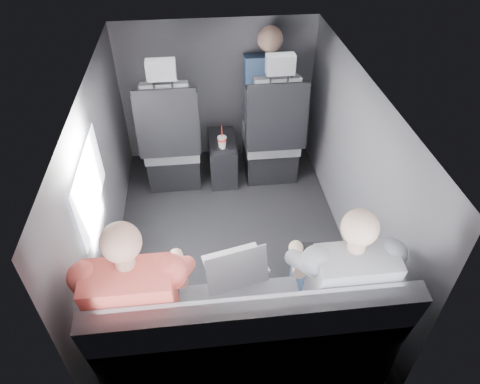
{
  "coord_description": "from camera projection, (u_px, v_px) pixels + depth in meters",
  "views": [
    {
      "loc": [
        -0.2,
        -2.4,
        2.51
      ],
      "look_at": [
        0.06,
        -0.05,
        0.55
      ],
      "focal_mm": 32.0,
      "sensor_mm": 36.0,
      "label": 1
    }
  ],
  "objects": [
    {
      "name": "laptop_black",
      "position": [
        330.0,
        259.0,
        2.48
      ],
      "size": [
        0.35,
        0.33,
        0.23
      ],
      "color": "black",
      "rests_on": "passenger_rear_right"
    },
    {
      "name": "panel_left",
      "position": [
        101.0,
        183.0,
        2.95
      ],
      "size": [
        0.02,
        2.6,
        1.35
      ],
      "primitive_type": "cube",
      "color": "#56565B",
      "rests_on": "floor"
    },
    {
      "name": "front_seat_right",
      "position": [
        272.0,
        140.0,
        3.89
      ],
      "size": [
        0.52,
        0.58,
        1.26
      ],
      "color": "black",
      "rests_on": "floor"
    },
    {
      "name": "passenger_front_right",
      "position": [
        268.0,
        90.0,
        3.85
      ],
      "size": [
        0.43,
        0.43,
        0.9
      ],
      "color": "navy",
      "rests_on": "front_seat_right"
    },
    {
      "name": "passenger_rear_left",
      "position": [
        140.0,
        297.0,
        2.26
      ],
      "size": [
        0.52,
        0.64,
        1.26
      ],
      "color": "#2E2D32",
      "rests_on": "rear_bench"
    },
    {
      "name": "laptop_silver",
      "position": [
        236.0,
        266.0,
        2.43
      ],
      "size": [
        0.39,
        0.38,
        0.25
      ],
      "color": "#B6B6BB",
      "rests_on": "rear_bench"
    },
    {
      "name": "seatbelt",
      "position": [
        277.0,
        109.0,
        3.5
      ],
      "size": [
        0.35,
        0.11,
        0.59
      ],
      "primitive_type": "cube",
      "rotation": [
        -0.14,
        0.49,
        0.0
      ],
      "color": "black",
      "rests_on": "front_seat_right"
    },
    {
      "name": "passenger_rear_right",
      "position": [
        338.0,
        280.0,
        2.36
      ],
      "size": [
        0.5,
        0.62,
        1.23
      ],
      "color": "navy",
      "rests_on": "rear_bench"
    },
    {
      "name": "side_window",
      "position": [
        90.0,
        184.0,
        2.58
      ],
      "size": [
        0.02,
        0.75,
        0.42
      ],
      "primitive_type": "cube",
      "color": "white",
      "rests_on": "panel_left"
    },
    {
      "name": "panel_back",
      "position": [
        256.0,
        339.0,
        2.04
      ],
      "size": [
        1.8,
        0.02,
        1.35
      ],
      "primitive_type": "cube",
      "color": "#56565B",
      "rests_on": "floor"
    },
    {
      "name": "front_seat_left",
      "position": [
        172.0,
        146.0,
        3.81
      ],
      "size": [
        0.52,
        0.58,
        1.26
      ],
      "color": "black",
      "rests_on": "floor"
    },
    {
      "name": "soda_cup",
      "position": [
        222.0,
        142.0,
        3.75
      ],
      "size": [
        0.08,
        0.08,
        0.24
      ],
      "color": "white",
      "rests_on": "center_console"
    },
    {
      "name": "rear_bench",
      "position": [
        249.0,
        337.0,
        2.45
      ],
      "size": [
        1.6,
        0.57,
        0.92
      ],
      "color": "#595A5E",
      "rests_on": "floor"
    },
    {
      "name": "laptop_white",
      "position": [
        145.0,
        279.0,
        2.36
      ],
      "size": [
        0.4,
        0.4,
        0.27
      ],
      "color": "silver",
      "rests_on": "passenger_rear_left"
    },
    {
      "name": "panel_right",
      "position": [
        354.0,
        166.0,
        3.11
      ],
      "size": [
        0.02,
        2.6,
        1.35
      ],
      "primitive_type": "cube",
      "color": "#56565B",
      "rests_on": "floor"
    },
    {
      "name": "ceiling",
      "position": [
        229.0,
        86.0,
        2.6
      ],
      "size": [
        2.6,
        2.6,
        0.0
      ],
      "primitive_type": "plane",
      "rotation": [
        3.14,
        0.0,
        0.0
      ],
      "color": "#B2B2AD",
      "rests_on": "panel_back"
    },
    {
      "name": "center_console",
      "position": [
        223.0,
        158.0,
        4.01
      ],
      "size": [
        0.24,
        0.48,
        0.41
      ],
      "color": "black",
      "rests_on": "floor"
    },
    {
      "name": "panel_front",
      "position": [
        218.0,
        91.0,
        4.02
      ],
      "size": [
        1.8,
        0.02,
        1.35
      ],
      "primitive_type": "cube",
      "color": "#56565B",
      "rests_on": "floor"
    },
    {
      "name": "floor",
      "position": [
        232.0,
        241.0,
        3.46
      ],
      "size": [
        2.6,
        2.6,
        0.0
      ],
      "primitive_type": "plane",
      "color": "black",
      "rests_on": "ground"
    }
  ]
}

